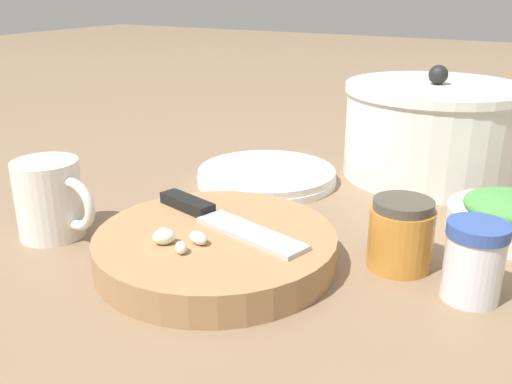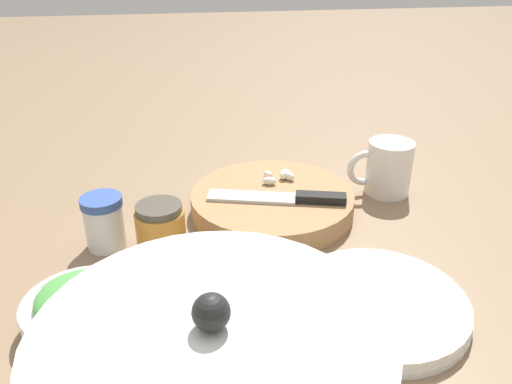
{
  "view_description": "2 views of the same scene",
  "coord_description": "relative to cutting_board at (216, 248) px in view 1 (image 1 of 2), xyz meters",
  "views": [
    {
      "loc": [
        0.28,
        -0.56,
        0.28
      ],
      "look_at": [
        -0.01,
        -0.05,
        0.07
      ],
      "focal_mm": 40.0,
      "sensor_mm": 36.0,
      "label": 1
    },
    {
      "loc": [
        0.11,
        0.57,
        0.39
      ],
      "look_at": [
        0.01,
        -0.05,
        0.06
      ],
      "focal_mm": 35.0,
      "sensor_mm": 36.0,
      "label": 2
    }
  ],
  "objects": [
    {
      "name": "herb_bowl",
      "position": [
        0.26,
        0.22,
        0.01
      ],
      "size": [
        0.13,
        0.13,
        0.05
      ],
      "color": "silver",
      "rests_on": "ground_plane"
    },
    {
      "name": "garlic_cloves",
      "position": [
        -0.02,
        -0.04,
        0.02
      ],
      "size": [
        0.06,
        0.04,
        0.02
      ],
      "color": "silver",
      "rests_on": "cutting_board"
    },
    {
      "name": "honey_jar",
      "position": [
        0.17,
        0.09,
        0.02
      ],
      "size": [
        0.07,
        0.07,
        0.07
      ],
      "color": "#BC7A2D",
      "rests_on": "ground_plane"
    },
    {
      "name": "coffee_mug",
      "position": [
        -0.2,
        -0.04,
        0.03
      ],
      "size": [
        0.11,
        0.07,
        0.09
      ],
      "color": "silver",
      "rests_on": "ground_plane"
    },
    {
      "name": "stock_pot",
      "position": [
        0.13,
        0.4,
        0.05
      ],
      "size": [
        0.26,
        0.26,
        0.17
      ],
      "color": "silver",
      "rests_on": "ground_plane"
    },
    {
      "name": "ground_plane",
      "position": [
        0.03,
        0.11,
        -0.02
      ],
      "size": [
        5.0,
        5.0,
        0.0
      ],
      "primitive_type": "plane",
      "color": "#7F664C"
    },
    {
      "name": "plate_stack",
      "position": [
        -0.08,
        0.25,
        -0.01
      ],
      "size": [
        0.21,
        0.21,
        0.02
      ],
      "color": "silver",
      "rests_on": "ground_plane"
    },
    {
      "name": "cutting_board",
      "position": [
        0.0,
        0.0,
        0.0
      ],
      "size": [
        0.25,
        0.25,
        0.03
      ],
      "color": "#9E754C",
      "rests_on": "ground_plane"
    },
    {
      "name": "spice_jar",
      "position": [
        0.25,
        0.06,
        0.02
      ],
      "size": [
        0.06,
        0.06,
        0.08
      ],
      "color": "silver",
      "rests_on": "ground_plane"
    },
    {
      "name": "chef_knife",
      "position": [
        -0.01,
        0.03,
        0.02
      ],
      "size": [
        0.21,
        0.08,
        0.01
      ],
      "rotation": [
        0.0,
        0.0,
        4.44
      ],
      "color": "black",
      "rests_on": "cutting_board"
    }
  ]
}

